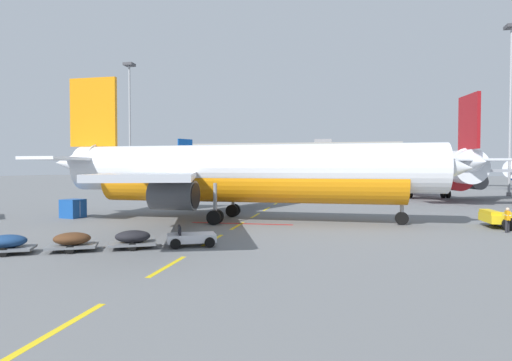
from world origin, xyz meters
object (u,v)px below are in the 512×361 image
(uld_cargo_container, at_px, (73,209))
(apron_light_mast_near, at_px, (130,111))
(apron_light_mast_far, at_px, (511,91))
(ground_crew_worker, at_px, (507,218))
(airliner_far_center, at_px, (423,170))
(airliner_foreground, at_px, (241,172))
(baggage_train, at_px, (104,240))
(airliner_far_right, at_px, (224,171))

(uld_cargo_container, relative_size, apron_light_mast_near, 0.08)
(apron_light_mast_near, xyz_separation_m, apron_light_mast_far, (64.22, -2.79, 1.11))
(ground_crew_worker, bearing_deg, apron_light_mast_far, 69.64)
(airliner_far_center, relative_size, uld_cargo_container, 19.12)
(apron_light_mast_near, bearing_deg, airliner_foreground, -52.31)
(uld_cargo_container, bearing_deg, ground_crew_worker, -3.46)
(baggage_train, relative_size, apron_light_mast_near, 0.46)
(baggage_train, xyz_separation_m, apron_light_mast_far, (37.90, 50.26, 15.56))
(apron_light_mast_near, bearing_deg, baggage_train, -63.61)
(airliner_foreground, height_order, uld_cargo_container, airliner_foreground)
(airliner_far_center, height_order, uld_cargo_container, airliner_far_center)
(airliner_far_right, bearing_deg, airliner_far_center, -41.72)
(airliner_far_center, xyz_separation_m, ground_crew_worker, (-1.35, -34.83, -3.15))
(ground_crew_worker, relative_size, apron_light_mast_far, 0.06)
(ground_crew_worker, xyz_separation_m, apron_light_mast_near, (-49.47, 42.54, 14.03))
(airliner_foreground, bearing_deg, apron_light_mast_far, 47.71)
(airliner_far_right, distance_m, apron_light_mast_far, 62.99)
(uld_cargo_container, bearing_deg, airliner_far_center, 43.19)
(uld_cargo_container, xyz_separation_m, apron_light_mast_far, (48.33, 37.71, 15.29))
(baggage_train, xyz_separation_m, apron_light_mast_near, (-26.33, 53.05, 14.45))
(airliner_foreground, bearing_deg, apron_light_mast_near, 127.69)
(airliner_far_center, bearing_deg, apron_light_mast_near, 171.37)
(airliner_foreground, relative_size, ground_crew_worker, 20.75)
(baggage_train, height_order, ground_crew_worker, ground_crew_worker)
(airliner_far_center, distance_m, ground_crew_worker, 34.99)
(apron_light_mast_far, bearing_deg, airliner_foreground, -132.29)
(baggage_train, height_order, apron_light_mast_near, apron_light_mast_near)
(uld_cargo_container, bearing_deg, apron_light_mast_near, 111.42)
(airliner_foreground, bearing_deg, ground_crew_worker, -8.61)
(ground_crew_worker, xyz_separation_m, apron_light_mast_far, (14.75, 39.74, 15.14))
(airliner_foreground, relative_size, apron_light_mast_near, 1.45)
(airliner_far_right, bearing_deg, ground_crew_worker, -61.24)
(apron_light_mast_near, relative_size, apron_light_mast_far, 0.92)
(airliner_far_center, xyz_separation_m, baggage_train, (-24.49, -45.34, -3.56))
(apron_light_mast_near, bearing_deg, uld_cargo_container, -68.58)
(airliner_far_center, bearing_deg, baggage_train, -118.38)
(airliner_foreground, bearing_deg, airliner_far_center, 57.78)
(baggage_train, relative_size, ground_crew_worker, 6.65)
(apron_light_mast_far, bearing_deg, baggage_train, -127.02)
(baggage_train, distance_m, apron_light_mast_near, 60.96)
(airliner_far_right, relative_size, apron_light_mast_near, 1.21)
(airliner_far_center, distance_m, airliner_far_right, 53.70)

